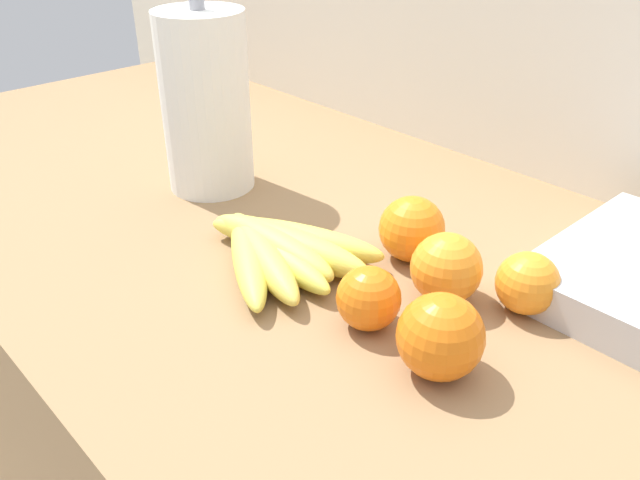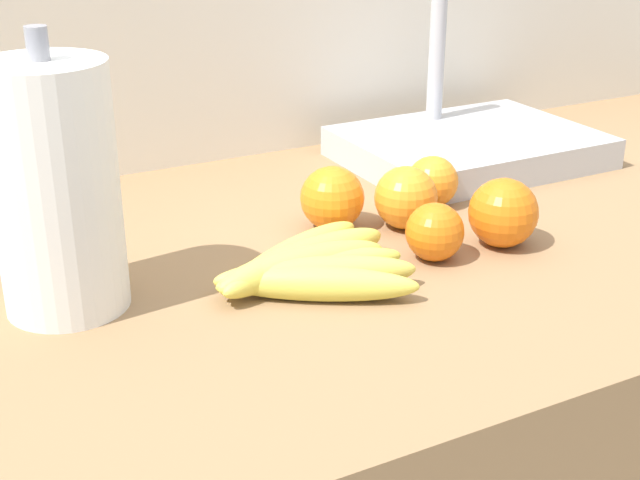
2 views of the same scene
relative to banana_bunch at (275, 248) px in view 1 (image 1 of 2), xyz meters
The scene contains 8 objects.
wall_back 0.56m from the banana_bunch, 83.23° to the left, with size 2.27×0.06×1.30m, color silver.
banana_bunch is the anchor object (origin of this frame).
orange_back_right 0.27m from the banana_bunch, 27.97° to the left, with size 0.06×0.06×0.06m, color orange.
orange_center 0.24m from the banana_bunch, ahead, with size 0.08×0.08×0.08m, color orange.
orange_far_right 0.15m from the banana_bunch, ahead, with size 0.06×0.06×0.06m, color orange.
orange_right 0.16m from the banana_bunch, 51.84° to the left, with size 0.08×0.08×0.08m, color orange.
orange_front 0.19m from the banana_bunch, 25.95° to the left, with size 0.07×0.07×0.07m, color orange.
paper_towel_roll 0.26m from the banana_bunch, 162.86° to the left, with size 0.12×0.12×0.27m.
Camera 1 is at (0.45, -0.46, 1.34)m, focal length 36.55 mm.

